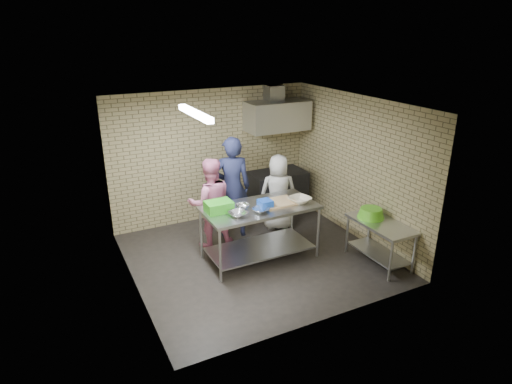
# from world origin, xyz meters

# --- Properties ---
(floor) EXTENTS (4.20, 4.20, 0.00)m
(floor) POSITION_xyz_m (0.00, 0.00, 0.00)
(floor) COLOR black
(floor) RESTS_ON ground
(ceiling) EXTENTS (4.20, 4.20, 0.00)m
(ceiling) POSITION_xyz_m (0.00, 0.00, 2.70)
(ceiling) COLOR black
(ceiling) RESTS_ON ground
(back_wall) EXTENTS (4.20, 0.06, 2.70)m
(back_wall) POSITION_xyz_m (0.00, 2.00, 1.35)
(back_wall) COLOR #94885C
(back_wall) RESTS_ON ground
(front_wall) EXTENTS (4.20, 0.06, 2.70)m
(front_wall) POSITION_xyz_m (0.00, -2.00, 1.35)
(front_wall) COLOR #94885C
(front_wall) RESTS_ON ground
(left_wall) EXTENTS (0.06, 4.00, 2.70)m
(left_wall) POSITION_xyz_m (-2.10, 0.00, 1.35)
(left_wall) COLOR #94885C
(left_wall) RESTS_ON ground
(right_wall) EXTENTS (0.06, 4.00, 2.70)m
(right_wall) POSITION_xyz_m (2.10, 0.00, 1.35)
(right_wall) COLOR #94885C
(right_wall) RESTS_ON ground
(prep_table) EXTENTS (1.94, 0.97, 0.97)m
(prep_table) POSITION_xyz_m (0.06, -0.02, 0.49)
(prep_table) COLOR #AAADB1
(prep_table) RESTS_ON floor
(side_counter) EXTENTS (0.60, 1.20, 0.75)m
(side_counter) POSITION_xyz_m (1.80, -1.10, 0.38)
(side_counter) COLOR silver
(side_counter) RESTS_ON floor
(stove) EXTENTS (1.20, 0.70, 0.90)m
(stove) POSITION_xyz_m (1.35, 1.65, 0.45)
(stove) COLOR black
(stove) RESTS_ON floor
(range_hood) EXTENTS (1.30, 0.60, 0.60)m
(range_hood) POSITION_xyz_m (1.35, 1.70, 2.10)
(range_hood) COLOR silver
(range_hood) RESTS_ON back_wall
(hood_duct) EXTENTS (0.35, 0.30, 0.30)m
(hood_duct) POSITION_xyz_m (1.35, 1.85, 2.55)
(hood_duct) COLOR #A5A8AD
(hood_duct) RESTS_ON back_wall
(wall_shelf) EXTENTS (0.80, 0.20, 0.04)m
(wall_shelf) POSITION_xyz_m (1.65, 1.89, 1.92)
(wall_shelf) COLOR #3F2B19
(wall_shelf) RESTS_ON back_wall
(fluorescent_fixture) EXTENTS (0.10, 1.25, 0.08)m
(fluorescent_fixture) POSITION_xyz_m (-1.00, 0.00, 2.64)
(fluorescent_fixture) COLOR white
(fluorescent_fixture) RESTS_ON ceiling
(green_crate) EXTENTS (0.43, 0.32, 0.17)m
(green_crate) POSITION_xyz_m (-0.64, 0.10, 1.06)
(green_crate) COLOR #29951B
(green_crate) RESTS_ON prep_table
(blue_tub) EXTENTS (0.22, 0.22, 0.14)m
(blue_tub) POSITION_xyz_m (0.11, -0.12, 1.04)
(blue_tub) COLOR #1745B1
(blue_tub) RESTS_ON prep_table
(cutting_board) EXTENTS (0.59, 0.45, 0.03)m
(cutting_board) POSITION_xyz_m (0.41, -0.04, 0.99)
(cutting_board) COLOR tan
(cutting_board) RESTS_ON prep_table
(mixing_bowl_a) EXTENTS (0.36, 0.36, 0.07)m
(mixing_bowl_a) POSITION_xyz_m (-0.44, -0.22, 1.01)
(mixing_bowl_a) COLOR silver
(mixing_bowl_a) RESTS_ON prep_table
(mixing_bowl_b) EXTENTS (0.27, 0.27, 0.07)m
(mixing_bowl_b) POSITION_xyz_m (-0.24, 0.03, 1.01)
(mixing_bowl_b) COLOR silver
(mixing_bowl_b) RESTS_ON prep_table
(mixing_bowl_c) EXTENTS (0.33, 0.33, 0.07)m
(mixing_bowl_c) POSITION_xyz_m (-0.04, -0.24, 1.01)
(mixing_bowl_c) COLOR #A8ACAF
(mixing_bowl_c) RESTS_ON prep_table
(ceramic_bowl) EXTENTS (0.44, 0.44, 0.09)m
(ceramic_bowl) POSITION_xyz_m (0.76, -0.17, 1.02)
(ceramic_bowl) COLOR #C0B799
(ceramic_bowl) RESTS_ON prep_table
(green_basin) EXTENTS (0.46, 0.46, 0.17)m
(green_basin) POSITION_xyz_m (1.78, -0.85, 0.83)
(green_basin) COLOR #59C626
(green_basin) RESTS_ON side_counter
(bottle_red) EXTENTS (0.07, 0.07, 0.18)m
(bottle_red) POSITION_xyz_m (1.40, 1.89, 2.03)
(bottle_red) COLOR #B22619
(bottle_red) RESTS_ON wall_shelf
(man_navy) EXTENTS (0.82, 0.65, 1.97)m
(man_navy) POSITION_xyz_m (-0.00, 1.00, 0.98)
(man_navy) COLOR #151735
(man_navy) RESTS_ON floor
(woman_pink) EXTENTS (0.93, 0.79, 1.68)m
(woman_pink) POSITION_xyz_m (-0.53, 0.78, 0.84)
(woman_pink) COLOR #C7698F
(woman_pink) RESTS_ON floor
(woman_white) EXTENTS (0.87, 0.72, 1.52)m
(woman_white) POSITION_xyz_m (0.94, 0.90, 0.76)
(woman_white) COLOR silver
(woman_white) RESTS_ON floor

